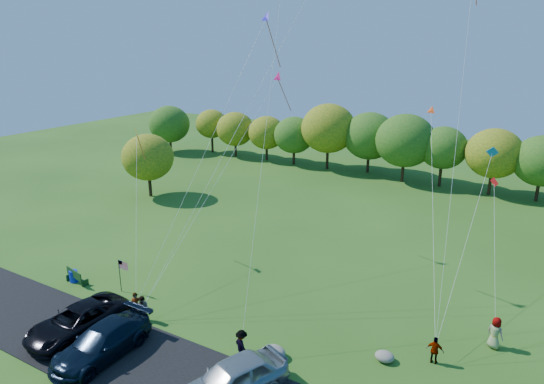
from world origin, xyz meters
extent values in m
plane|color=#295317|center=(0.00, 0.00, 0.00)|extent=(140.00, 140.00, 0.00)
cube|color=black|center=(0.00, -4.00, 0.03)|extent=(44.00, 6.00, 0.06)
cylinder|color=#382314|center=(-34.21, 36.24, 1.41)|extent=(0.36, 0.36, 2.82)
ellipsoid|color=#2A5C17|center=(-34.21, 36.24, 4.68)|extent=(5.73, 5.73, 5.16)
cylinder|color=#382314|center=(-29.74, 38.08, 1.33)|extent=(0.36, 0.36, 2.66)
ellipsoid|color=#2A5C17|center=(-29.74, 38.08, 4.58)|extent=(5.90, 5.90, 5.31)
cylinder|color=#382314|center=(-24.61, 36.46, 1.45)|extent=(0.36, 0.36, 2.89)
ellipsoid|color=#2A5C17|center=(-24.61, 36.46, 4.79)|extent=(5.84, 5.84, 5.25)
cylinder|color=#382314|center=(-19.46, 37.92, 1.60)|extent=(0.36, 0.36, 3.19)
ellipsoid|color=#215817|center=(-19.46, 37.92, 5.16)|extent=(6.06, 6.06, 5.45)
cylinder|color=#382314|center=(-15.19, 36.08, 1.49)|extent=(0.36, 0.36, 2.97)
ellipsoid|color=#215817|center=(-15.19, 36.08, 4.66)|extent=(5.19, 5.19, 4.67)
cylinder|color=#382314|center=(-9.96, 38.93, 1.50)|extent=(0.36, 0.36, 3.00)
ellipsoid|color=#2A5C17|center=(-9.96, 38.93, 5.18)|extent=(6.68, 6.68, 6.01)
cylinder|color=#382314|center=(-5.13, 38.22, 1.32)|extent=(0.36, 0.36, 2.64)
ellipsoid|color=#2A5C17|center=(-5.13, 38.22, 4.55)|extent=(5.86, 5.86, 5.28)
cylinder|color=#382314|center=(-0.77, 38.26, 1.54)|extent=(0.36, 0.36, 3.07)
ellipsoid|color=#215817|center=(-0.77, 38.26, 5.03)|extent=(6.02, 6.02, 5.42)
cylinder|color=#382314|center=(4.57, 37.47, 1.41)|extent=(0.36, 0.36, 2.82)
ellipsoid|color=#2A5C17|center=(4.57, 37.47, 4.90)|extent=(6.39, 6.39, 5.75)
cylinder|color=#382314|center=(9.45, 39.23, 1.19)|extent=(0.36, 0.36, 2.38)
ellipsoid|color=#2A5C17|center=(9.45, 39.23, 4.22)|extent=(5.65, 5.65, 5.08)
cylinder|color=#382314|center=(-22.00, 18.00, 1.30)|extent=(0.36, 0.36, 2.60)
ellipsoid|color=#2A5C17|center=(-22.00, 18.00, 4.42)|extent=(5.60, 5.60, 5.04)
imported|color=black|center=(-6.64, -3.76, 0.91)|extent=(3.23, 6.29, 1.70)
imported|color=black|center=(-3.76, -4.50, 0.92)|extent=(2.46, 5.98, 1.73)
imported|color=#A3A9AE|center=(4.16, -3.51, 1.04)|extent=(4.31, 6.20, 1.96)
imported|color=#4C4C59|center=(-4.98, -0.80, 0.88)|extent=(0.77, 0.72, 1.77)
imported|color=#4C4C59|center=(-4.41, -0.80, 0.84)|extent=(0.87, 0.71, 1.69)
imported|color=#4C4C59|center=(2.86, -0.80, 0.88)|extent=(1.30, 1.08, 1.75)
imported|color=#4C4C59|center=(11.91, 4.15, 0.79)|extent=(0.93, 0.41, 1.57)
imported|color=#4C4C59|center=(14.47, 7.27, 0.94)|extent=(1.09, 0.94, 1.88)
cube|color=#143915|center=(-12.06, 0.41, 0.46)|extent=(1.97, 0.51, 0.07)
cube|color=#143915|center=(-12.06, 0.21, 0.79)|extent=(1.96, 0.45, 0.61)
cube|color=#143915|center=(-12.89, 0.41, 0.23)|extent=(0.18, 0.50, 0.46)
cube|color=#143915|center=(-11.24, 0.41, 0.23)|extent=(0.18, 0.50, 0.46)
cylinder|color=#0D29D0|center=(-12.43, 0.41, 0.44)|extent=(0.58, 0.58, 0.87)
cylinder|color=black|center=(-8.43, 1.13, 1.20)|extent=(0.05, 0.05, 2.40)
cube|color=red|center=(-8.00, 1.13, 2.06)|extent=(0.86, 0.58, 0.02)
cube|color=navy|center=(-8.26, 1.14, 2.24)|extent=(0.35, 0.02, 0.27)
ellipsoid|color=#9E968A|center=(4.28, 0.23, 0.33)|extent=(1.32, 1.03, 0.66)
ellipsoid|color=gray|center=(9.57, 2.98, 0.27)|extent=(1.05, 0.88, 0.55)
cone|color=#1F15D5|center=(-1.64, 9.26, 17.96)|extent=(1.01, 0.73, 0.85)
cone|color=#ED400F|center=(7.47, 17.86, 11.55)|extent=(0.78, 0.47, 0.70)
cube|color=red|center=(13.01, 11.04, 8.55)|extent=(0.51, 0.46, 0.63)
cube|color=orange|center=(-11.36, 6.52, 9.88)|extent=(0.65, 0.56, 0.82)
cube|color=#1273B7|center=(12.48, 13.08, 9.90)|extent=(0.74, 0.25, 0.72)
cone|color=#C00D5E|center=(-3.47, 13.96, 13.81)|extent=(0.96, 0.54, 0.89)
camera|label=1|loc=(15.65, -19.23, 16.53)|focal=32.00mm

